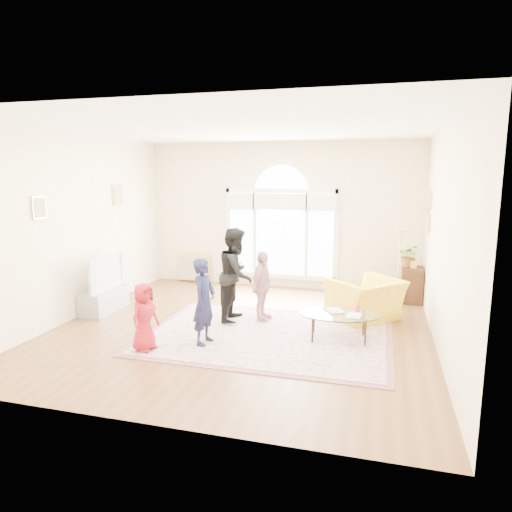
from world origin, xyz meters
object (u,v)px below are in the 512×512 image
(television, at_px, (103,272))
(coffee_table, at_px, (339,315))
(armchair, at_px, (365,300))
(tv_console, at_px, (104,300))
(area_rug, at_px, (267,335))

(television, xyz_separation_m, coffee_table, (4.33, -0.35, -0.34))
(armchair, bearing_deg, television, -37.27)
(television, relative_size, armchair, 0.99)
(coffee_table, distance_m, armchair, 1.17)
(tv_console, distance_m, armchair, 4.75)
(television, height_order, armchair, television)
(television, relative_size, coffee_table, 0.86)
(coffee_table, height_order, armchair, armchair)
(armchair, bearing_deg, coffee_table, 25.95)
(television, bearing_deg, armchair, 9.30)
(area_rug, relative_size, tv_console, 3.60)
(area_rug, xyz_separation_m, armchair, (1.44, 1.25, 0.35))
(tv_console, xyz_separation_m, armchair, (4.69, 0.77, 0.15))
(armchair, bearing_deg, tv_console, -37.28)
(area_rug, distance_m, armchair, 1.94)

